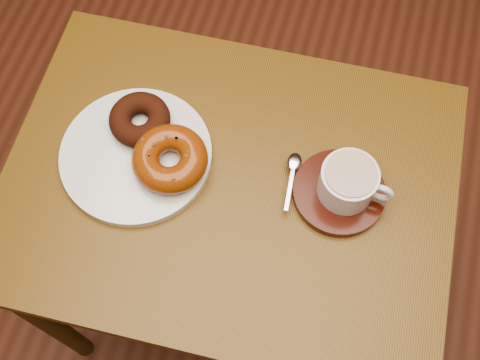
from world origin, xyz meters
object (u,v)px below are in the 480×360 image
(saucer, at_px, (339,193))
(coffee_cup, at_px, (349,182))
(cafe_table, at_px, (229,207))
(donut_plate, at_px, (136,155))

(saucer, distance_m, coffee_cup, 0.04)
(cafe_table, distance_m, coffee_cup, 0.25)
(donut_plate, relative_size, saucer, 1.69)
(saucer, bearing_deg, donut_plate, -175.87)
(cafe_table, relative_size, saucer, 5.10)
(donut_plate, bearing_deg, coffee_cup, 4.56)
(cafe_table, bearing_deg, saucer, 6.33)
(donut_plate, distance_m, saucer, 0.34)
(cafe_table, distance_m, saucer, 0.22)
(coffee_cup, bearing_deg, donut_plate, -169.83)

